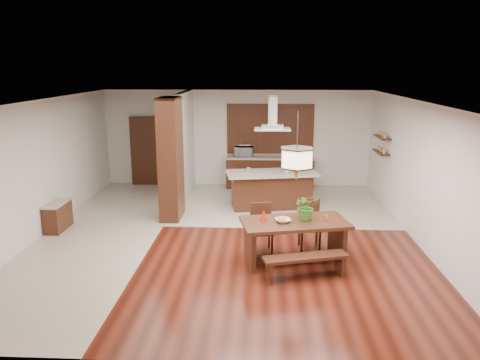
{
  "coord_description": "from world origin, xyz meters",
  "views": [
    {
      "loc": [
        0.75,
        -9.58,
        3.6
      ],
      "look_at": [
        0.3,
        0.0,
        1.25
      ],
      "focal_mm": 35.0,
      "sensor_mm": 36.0,
      "label": 1
    }
  ],
  "objects_px": {
    "hallway_console": "(58,216)",
    "dining_chair_right": "(310,225)",
    "kitchen_island": "(271,189)",
    "fruit_bowl": "(283,221)",
    "range_hood": "(273,113)",
    "dining_table": "(295,232)",
    "island_cup": "(287,171)",
    "pendant_lantern": "(297,144)",
    "dining_bench": "(305,267)",
    "foliage_plant": "(306,206)",
    "dining_chair_left": "(262,229)",
    "microwave": "(244,152)"
  },
  "relations": [
    {
      "from": "hallway_console",
      "to": "dining_chair_right",
      "type": "distance_m",
      "value": 5.61
    },
    {
      "from": "dining_chair_right",
      "to": "kitchen_island",
      "type": "height_order",
      "value": "dining_chair_right"
    },
    {
      "from": "fruit_bowl",
      "to": "range_hood",
      "type": "relative_size",
      "value": 0.3
    },
    {
      "from": "dining_table",
      "to": "hallway_console",
      "type": "bearing_deg",
      "value": 163.45
    },
    {
      "from": "dining_table",
      "to": "island_cup",
      "type": "distance_m",
      "value": 3.4
    },
    {
      "from": "pendant_lantern",
      "to": "kitchen_island",
      "type": "distance_m",
      "value": 3.92
    },
    {
      "from": "hallway_console",
      "to": "dining_bench",
      "type": "xyz_separation_m",
      "value": [
        5.34,
        -2.23,
        -0.11
      ]
    },
    {
      "from": "range_hood",
      "to": "hallway_console",
      "type": "bearing_deg",
      "value": -158.07
    },
    {
      "from": "hallway_console",
      "to": "island_cup",
      "type": "height_order",
      "value": "island_cup"
    },
    {
      "from": "hallway_console",
      "to": "island_cup",
      "type": "bearing_deg",
      "value": 19.41
    },
    {
      "from": "foliage_plant",
      "to": "dining_bench",
      "type": "bearing_deg",
      "value": -94.77
    },
    {
      "from": "foliage_plant",
      "to": "island_cup",
      "type": "relative_size",
      "value": 3.88
    },
    {
      "from": "range_hood",
      "to": "foliage_plant",
      "type": "bearing_deg",
      "value": -80.31
    },
    {
      "from": "dining_chair_left",
      "to": "dining_chair_right",
      "type": "bearing_deg",
      "value": 3.24
    },
    {
      "from": "dining_table",
      "to": "pendant_lantern",
      "type": "bearing_deg",
      "value": -90.0
    },
    {
      "from": "foliage_plant",
      "to": "fruit_bowl",
      "type": "xyz_separation_m",
      "value": [
        -0.44,
        -0.18,
        -0.22
      ]
    },
    {
      "from": "fruit_bowl",
      "to": "microwave",
      "type": "relative_size",
      "value": 0.51
    },
    {
      "from": "kitchen_island",
      "to": "island_cup",
      "type": "height_order",
      "value": "island_cup"
    },
    {
      "from": "fruit_bowl",
      "to": "range_hood",
      "type": "distance_m",
      "value": 3.92
    },
    {
      "from": "dining_chair_left",
      "to": "range_hood",
      "type": "bearing_deg",
      "value": 76.53
    },
    {
      "from": "pendant_lantern",
      "to": "dining_chair_right",
      "type": "bearing_deg",
      "value": 62.9
    },
    {
      "from": "microwave",
      "to": "foliage_plant",
      "type": "bearing_deg",
      "value": -73.86
    },
    {
      "from": "dining_chair_right",
      "to": "dining_chair_left",
      "type": "bearing_deg",
      "value": -171.29
    },
    {
      "from": "hallway_console",
      "to": "foliage_plant",
      "type": "height_order",
      "value": "foliage_plant"
    },
    {
      "from": "kitchen_island",
      "to": "microwave",
      "type": "xyz_separation_m",
      "value": [
        -0.8,
        2.06,
        0.61
      ]
    },
    {
      "from": "dining_chair_right",
      "to": "pendant_lantern",
      "type": "relative_size",
      "value": 0.77
    },
    {
      "from": "foliage_plant",
      "to": "range_hood",
      "type": "xyz_separation_m",
      "value": [
        -0.58,
        3.39,
        1.4
      ]
    },
    {
      "from": "dining_table",
      "to": "range_hood",
      "type": "bearing_deg",
      "value": 95.97
    },
    {
      "from": "fruit_bowl",
      "to": "range_hood",
      "type": "bearing_deg",
      "value": 92.26
    },
    {
      "from": "dining_table",
      "to": "dining_chair_right",
      "type": "distance_m",
      "value": 0.77
    },
    {
      "from": "fruit_bowl",
      "to": "kitchen_island",
      "type": "bearing_deg",
      "value": 92.27
    },
    {
      "from": "dining_chair_left",
      "to": "range_hood",
      "type": "height_order",
      "value": "range_hood"
    },
    {
      "from": "kitchen_island",
      "to": "microwave",
      "type": "distance_m",
      "value": 2.29
    },
    {
      "from": "foliage_plant",
      "to": "microwave",
      "type": "height_order",
      "value": "foliage_plant"
    },
    {
      "from": "dining_bench",
      "to": "dining_chair_right",
      "type": "bearing_deg",
      "value": 81.63
    },
    {
      "from": "island_cup",
      "to": "microwave",
      "type": "relative_size",
      "value": 0.25
    },
    {
      "from": "foliage_plant",
      "to": "kitchen_island",
      "type": "bearing_deg",
      "value": 99.7
    },
    {
      "from": "dining_chair_right",
      "to": "island_cup",
      "type": "bearing_deg",
      "value": 93.59
    },
    {
      "from": "dining_bench",
      "to": "island_cup",
      "type": "distance_m",
      "value": 4.14
    },
    {
      "from": "dining_chair_right",
      "to": "microwave",
      "type": "bearing_deg",
      "value": 103.84
    },
    {
      "from": "dining_chair_left",
      "to": "kitchen_island",
      "type": "distance_m",
      "value": 3.01
    },
    {
      "from": "hallway_console",
      "to": "microwave",
      "type": "distance_m",
      "value": 5.73
    },
    {
      "from": "dining_bench",
      "to": "kitchen_island",
      "type": "xyz_separation_m",
      "value": [
        -0.51,
        4.17,
        0.28
      ]
    },
    {
      "from": "dining_bench",
      "to": "foliage_plant",
      "type": "height_order",
      "value": "foliage_plant"
    },
    {
      "from": "pendant_lantern",
      "to": "range_hood",
      "type": "relative_size",
      "value": 1.46
    },
    {
      "from": "hallway_console",
      "to": "kitchen_island",
      "type": "distance_m",
      "value": 5.2
    },
    {
      "from": "range_hood",
      "to": "kitchen_island",
      "type": "bearing_deg",
      "value": -90.0
    },
    {
      "from": "dining_bench",
      "to": "hallway_console",
      "type": "bearing_deg",
      "value": 157.33
    },
    {
      "from": "microwave",
      "to": "dining_chair_right",
      "type": "bearing_deg",
      "value": -70.75
    },
    {
      "from": "dining_bench",
      "to": "dining_chair_right",
      "type": "distance_m",
      "value": 1.42
    }
  ]
}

